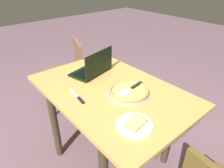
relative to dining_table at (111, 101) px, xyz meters
The scene contains 7 objects.
ground_plane 0.66m from the dining_table, ahead, with size 12.00×12.00×0.00m, color #71555F.
dining_table is the anchor object (origin of this frame).
laptop 0.35m from the dining_table, behind, with size 0.30×0.39×0.22m.
pizza_plate 0.47m from the dining_table, 21.16° to the right, with size 0.22×0.22×0.04m.
pizza_tray 0.20m from the dining_table, 22.78° to the left, with size 0.32×0.32×0.04m.
table_knife 0.29m from the dining_table, 101.59° to the right, with size 0.22×0.05×0.01m.
chair_far 1.06m from the dining_table, 169.31° to the left, with size 0.55×0.55×0.84m.
Camera 1 is at (1.03, -0.85, 1.59)m, focal length 32.33 mm.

